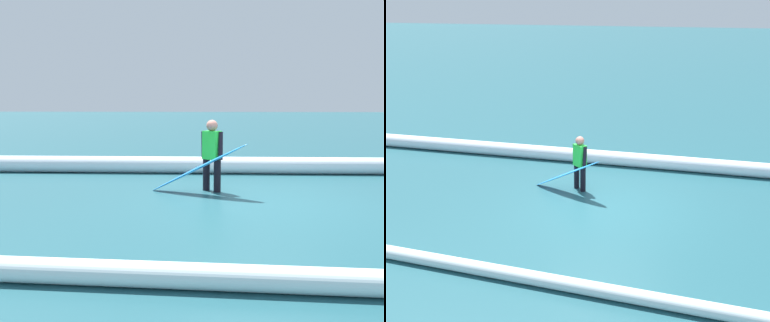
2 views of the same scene
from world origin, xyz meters
The scene contains 5 objects.
ground_plane centered at (0.00, 0.00, 0.00)m, with size 165.30×165.30×0.00m, color #20515B.
surfer centered at (0.90, -0.93, 0.78)m, with size 0.43×0.46×1.40m.
surfboard centered at (1.15, -0.62, 0.50)m, with size 1.95×0.88×1.04m.
wave_crest_foreground centered at (1.82, -3.09, 0.21)m, with size 0.41×0.41×16.49m, color white.
wave_crest_midground centered at (2.81, 3.54, 0.13)m, with size 0.25×0.25×18.84m, color silver.
Camera 2 is at (-2.54, 10.51, 4.63)m, focal length 46.70 mm.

